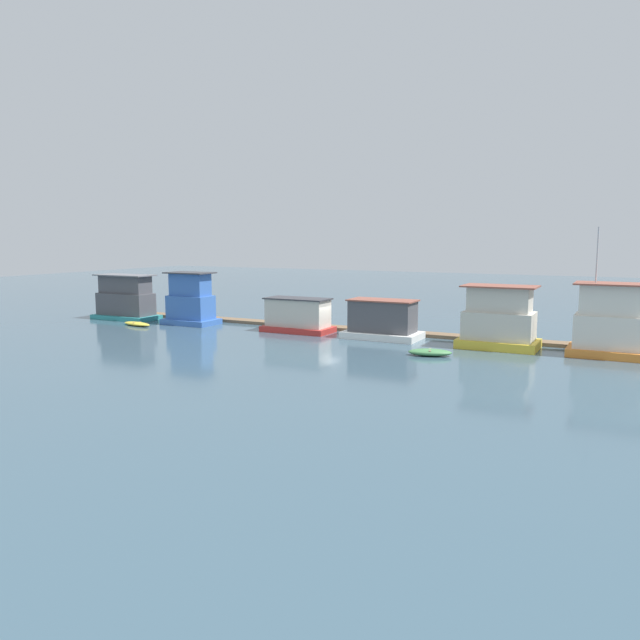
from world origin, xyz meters
The scene contains 11 objects.
ground_plane centered at (0.00, 0.00, 0.00)m, with size 200.00×200.00×0.00m, color #385160.
dock_walkway centered at (0.00, 3.02, 0.15)m, with size 59.60×1.71×0.30m, color brown.
houseboat_teal centered at (-23.56, -0.56, 2.14)m, with size 7.06×3.46×4.77m.
houseboat_blue centered at (-14.93, -0.44, 2.27)m, with size 5.30×3.38×5.24m.
houseboat_red centered at (-2.83, 0.00, 1.49)m, with size 6.46×3.28×3.16m.
houseboat_white centered at (5.54, 0.07, 1.55)m, with size 6.59×3.74×3.39m.
houseboat_yellow centered at (15.44, -0.07, 2.18)m, with size 6.15×3.91×4.97m.
houseboat_orange centered at (23.62, 0.14, 2.40)m, with size 6.10×3.89×9.49m.
dinghy_yellow centered at (-18.96, -3.84, 0.19)m, with size 3.82×1.65×0.38m.
dinghy_green centered at (11.62, -5.78, 0.26)m, with size 3.46×2.20×0.52m.
mooring_post_near_right centered at (-17.52, 1.92, 1.01)m, with size 0.26×0.26×2.01m, color #846B4C.
Camera 1 is at (25.10, -49.96, 8.78)m, focal length 35.00 mm.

